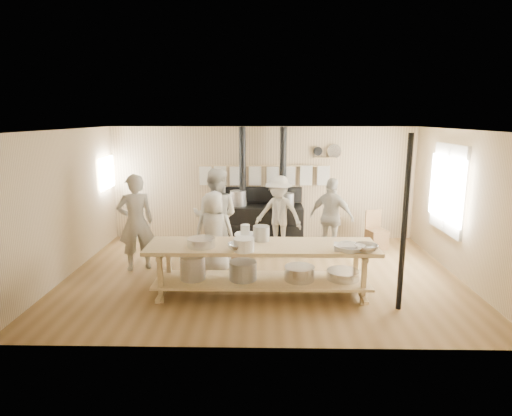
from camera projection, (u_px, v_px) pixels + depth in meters
The scene contains 24 objects.
ground at pixel (262, 275), 7.76m from camera, with size 7.00×7.00×0.00m, color brown.
room_shell at pixel (262, 187), 7.42m from camera, with size 7.00×7.00×7.00m.
window_right at pixel (448, 189), 7.97m from camera, with size 0.09×1.50×1.65m.
left_opening at pixel (107, 173), 9.45m from camera, with size 0.00×0.90×0.90m.
stove at pixel (262, 220), 9.72m from camera, with size 1.90×0.75×2.60m.
towel_rail at pixel (263, 173), 9.78m from camera, with size 3.00×0.04×0.47m.
back_wall_shelf at pixel (327, 153), 9.69m from camera, with size 0.63×0.14×0.32m.
prep_table at pixel (261, 265), 6.77m from camera, with size 3.60×0.90×0.85m.
support_post at pixel (404, 225), 6.13m from camera, with size 0.08×0.08×2.60m, color black.
cook_far_left at pixel (136, 222), 7.89m from camera, with size 0.66×0.43×1.81m, color #B8B2A2.
cook_left at pixel (216, 217), 8.22m from camera, with size 0.91×0.71×1.87m, color #B8B2A2.
cook_center at pixel (214, 232), 7.80m from camera, with size 0.74×0.48×1.51m, color #B8B2A2.
cook_right at pixel (332, 217), 8.73m from camera, with size 0.95×0.39×1.61m, color #B8B2A2.
cook_by_window at pixel (279, 213), 9.08m from camera, with size 1.04×0.60×1.61m, color #B8B2A2.
chair at pixel (376, 237), 9.33m from camera, with size 0.48×0.48×0.82m.
bowl_white_a at pixel (245, 236), 7.02m from camera, with size 0.35×0.35×0.09m, color white.
bowl_steel_a at pixel (239, 247), 6.41m from camera, with size 0.34×0.34×0.11m, color silver.
bowl_white_b at pixel (349, 248), 6.35m from camera, with size 0.42×0.42×0.10m, color white.
bowl_steel_b at pixel (366, 248), 6.34m from camera, with size 0.36×0.36×0.11m, color silver.
roasting_pan at pixel (347, 247), 6.42m from camera, with size 0.39×0.26×0.09m, color #B2B2B7.
mixing_bowl_large at pixel (201, 242), 6.58m from camera, with size 0.43×0.43×0.14m, color silver.
bucket_galv at pixel (261, 233), 6.90m from camera, with size 0.26×0.26×0.24m, color gray.
deep_bowl_enamel at pixel (244, 245), 6.36m from camera, with size 0.31×0.31×0.20m, color white.
pitcher at pixel (245, 232), 7.01m from camera, with size 0.15×0.15×0.24m, color white.
Camera 1 is at (0.04, -7.34, 2.81)m, focal length 30.00 mm.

